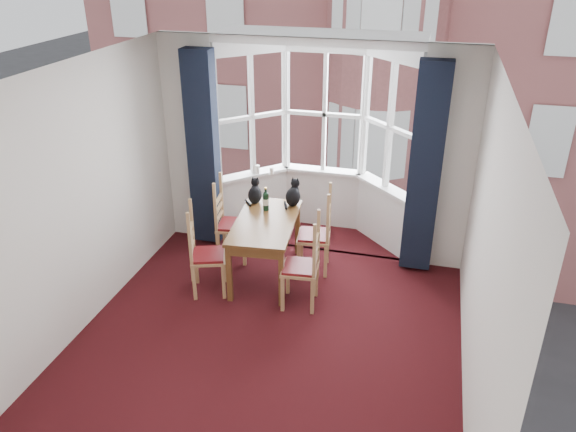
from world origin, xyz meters
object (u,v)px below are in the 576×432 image
(chair_left_far, at_px, (226,225))
(chair_right_far, at_px, (321,237))
(cat_left, at_px, (255,193))
(candle_short, at_px, (272,171))
(dining_table, at_px, (265,228))
(wine_bottle, at_px, (266,200))
(cat_right, at_px, (293,195))
(candle_tall, at_px, (258,169))
(chair_right_near, at_px, (308,269))
(chair_left_near, at_px, (201,257))

(chair_left_far, height_order, chair_right_far, same)
(cat_left, xyz_separation_m, candle_short, (0.00, 0.75, 0.02))
(candle_short, bearing_deg, dining_table, -77.21)
(chair_right_far, relative_size, wine_bottle, 3.02)
(cat_right, bearing_deg, chair_left_far, -164.80)
(dining_table, distance_m, candle_tall, 1.31)
(chair_left_far, bearing_deg, dining_table, -25.70)
(chair_right_near, relative_size, candle_tall, 7.44)
(dining_table, height_order, cat_left, cat_left)
(chair_right_near, height_order, candle_short, candle_short)
(chair_left_near, bearing_deg, cat_right, 51.39)
(chair_right_near, relative_size, candle_short, 9.44)
(chair_left_near, distance_m, chair_right_far, 1.52)
(chair_left_near, height_order, candle_tall, candle_tall)
(dining_table, xyz_separation_m, candle_short, (-0.28, 1.22, 0.25))
(candle_tall, bearing_deg, chair_left_near, -95.46)
(cat_right, height_order, candle_short, cat_right)
(dining_table, xyz_separation_m, cat_right, (0.21, 0.53, 0.24))
(candle_tall, bearing_deg, chair_right_near, -56.23)
(cat_left, distance_m, candle_short, 0.75)
(candle_short, bearing_deg, cat_right, -54.63)
(chair_left_near, distance_m, chair_right_near, 1.29)
(chair_left_near, height_order, chair_left_far, same)
(chair_left_near, distance_m, chair_left_far, 0.84)
(dining_table, height_order, cat_right, cat_right)
(chair_left_near, height_order, chair_right_near, same)
(chair_left_near, xyz_separation_m, candle_tall, (0.17, 1.73, 0.46))
(wine_bottle, bearing_deg, chair_right_far, 1.29)
(chair_left_near, bearing_deg, dining_table, 40.03)
(cat_right, distance_m, candle_tall, 0.95)
(dining_table, distance_m, candle_short, 1.28)
(dining_table, height_order, chair_right_near, chair_right_near)
(chair_left_near, distance_m, cat_left, 1.15)
(chair_left_far, xyz_separation_m, cat_left, (0.35, 0.17, 0.42))
(chair_right_far, bearing_deg, chair_right_near, -88.91)
(chair_left_far, bearing_deg, cat_left, 26.44)
(wine_bottle, bearing_deg, dining_table, -74.86)
(dining_table, height_order, wine_bottle, wine_bottle)
(wine_bottle, height_order, candle_tall, wine_bottle)
(chair_left_far, distance_m, candle_short, 1.08)
(chair_right_far, bearing_deg, cat_left, 169.74)
(chair_left_near, bearing_deg, chair_left_far, 89.27)
(dining_table, xyz_separation_m, chair_left_far, (-0.63, 0.30, -0.19))
(wine_bottle, distance_m, candle_short, 0.95)
(cat_right, bearing_deg, candle_short, 125.37)
(cat_left, bearing_deg, wine_bottle, -41.94)
(chair_left_far, height_order, cat_left, cat_left)
(wine_bottle, bearing_deg, cat_right, 38.95)
(chair_left_near, distance_m, candle_short, 1.85)
(chair_left_near, xyz_separation_m, cat_left, (0.36, 1.01, 0.42))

